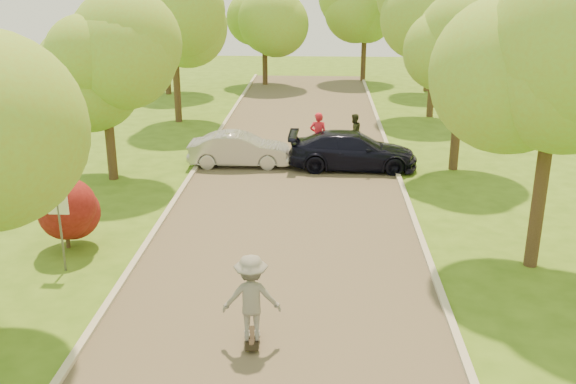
% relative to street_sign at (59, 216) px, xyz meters
% --- Properties ---
extents(ground, '(100.00, 100.00, 0.00)m').
position_rel_street_sign_xyz_m(ground, '(5.80, -4.00, -1.56)').
color(ground, '#3C6217').
rests_on(ground, ground).
extents(road, '(8.00, 60.00, 0.01)m').
position_rel_street_sign_xyz_m(road, '(5.80, 4.00, -1.56)').
color(road, '#4C4438').
rests_on(road, ground).
extents(curb_left, '(0.18, 60.00, 0.12)m').
position_rel_street_sign_xyz_m(curb_left, '(1.75, 4.00, -1.50)').
color(curb_left, '#B2AD9E').
rests_on(curb_left, ground).
extents(curb_right, '(0.18, 60.00, 0.12)m').
position_rel_street_sign_xyz_m(curb_right, '(9.85, 4.00, -1.50)').
color(curb_right, '#B2AD9E').
rests_on(curb_right, ground).
extents(street_sign, '(0.55, 0.06, 2.17)m').
position_rel_street_sign_xyz_m(street_sign, '(0.00, 0.00, 0.00)').
color(street_sign, '#59595E').
rests_on(street_sign, ground).
extents(red_shrub, '(1.70, 1.70, 1.95)m').
position_rel_street_sign_xyz_m(red_shrub, '(-0.50, 1.50, -0.47)').
color(red_shrub, '#382619').
rests_on(red_shrub, ground).
extents(tree_l_midb, '(4.30, 4.20, 6.62)m').
position_rel_street_sign_xyz_m(tree_l_midb, '(-1.01, 8.00, 3.02)').
color(tree_l_midb, '#382619').
rests_on(tree_l_midb, ground).
extents(tree_l_far, '(4.92, 4.80, 7.79)m').
position_rel_street_sign_xyz_m(tree_l_far, '(-0.59, 18.00, 3.90)').
color(tree_l_far, '#382619').
rests_on(tree_l_far, ground).
extents(tree_r_mida, '(5.13, 5.00, 7.95)m').
position_rel_street_sign_xyz_m(tree_r_mida, '(12.82, 1.00, 3.97)').
color(tree_r_mida, '#382619').
rests_on(tree_r_mida, ground).
extents(tree_r_midb, '(4.51, 4.40, 7.01)m').
position_rel_street_sign_xyz_m(tree_r_midb, '(12.40, 10.00, 3.32)').
color(tree_r_midb, '#382619').
rests_on(tree_r_midb, ground).
extents(tree_r_far, '(5.33, 5.20, 8.34)m').
position_rel_street_sign_xyz_m(tree_r_far, '(13.03, 20.00, 4.27)').
color(tree_r_far, '#382619').
rests_on(tree_r_far, ground).
extents(tree_bg_a, '(5.12, 5.00, 7.72)m').
position_rel_street_sign_xyz_m(tree_bg_a, '(-2.98, 26.00, 3.75)').
color(tree_bg_a, '#382619').
rests_on(tree_bg_a, ground).
extents(tree_bg_b, '(5.12, 5.00, 7.95)m').
position_rel_street_sign_xyz_m(tree_bg_b, '(14.02, 28.00, 3.97)').
color(tree_bg_b, '#382619').
rests_on(tree_bg_b, ground).
extents(tree_bg_c, '(4.92, 4.80, 7.33)m').
position_rel_street_sign_xyz_m(tree_bg_c, '(3.01, 30.00, 3.46)').
color(tree_bg_c, '#382619').
rests_on(tree_bg_c, ground).
extents(tree_bg_d, '(5.12, 5.00, 7.72)m').
position_rel_street_sign_xyz_m(tree_bg_d, '(10.02, 32.00, 3.75)').
color(tree_bg_d, '#382619').
rests_on(tree_bg_d, ground).
extents(silver_sedan, '(4.19, 1.53, 1.37)m').
position_rel_street_sign_xyz_m(silver_sedan, '(3.48, 10.03, -0.88)').
color(silver_sedan, '#A6A6AA').
rests_on(silver_sedan, ground).
extents(dark_sedan, '(5.22, 2.22, 1.50)m').
position_rel_street_sign_xyz_m(dark_sedan, '(8.10, 9.87, -0.81)').
color(dark_sedan, black).
rests_on(dark_sedan, ground).
extents(longboard, '(0.36, 1.01, 0.12)m').
position_rel_street_sign_xyz_m(longboard, '(5.39, -3.27, -1.46)').
color(longboard, black).
rests_on(longboard, ground).
extents(skateboarder, '(1.30, 0.82, 1.93)m').
position_rel_street_sign_xyz_m(skateboarder, '(5.39, -3.27, -0.47)').
color(skateboarder, slate).
rests_on(skateboarder, longboard).
extents(person_striped, '(0.76, 0.53, 2.01)m').
position_rel_street_sign_xyz_m(person_striped, '(6.69, 11.27, -0.56)').
color(person_striped, red).
rests_on(person_striped, ground).
extents(person_olive, '(0.99, 0.96, 1.61)m').
position_rel_street_sign_xyz_m(person_olive, '(8.29, 12.91, -0.76)').
color(person_olive, '#2B321E').
rests_on(person_olive, ground).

